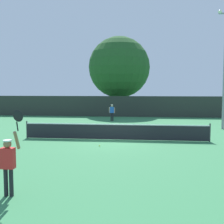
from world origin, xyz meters
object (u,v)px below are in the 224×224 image
Objects in this scene: large_tree at (119,67)px; parked_car_mid at (209,106)px; tennis_ball at (99,146)px; player_receiving at (112,111)px; parked_car_near at (109,106)px; player_serving at (8,159)px.

large_tree is 13.34m from parked_car_mid.
tennis_ball is 0.02× the size of parked_car_mid.
parked_car_mid reaches higher than player_receiving.
player_receiving is at bearing -74.42° from parked_car_near.
player_receiving is 0.37× the size of parked_car_mid.
tennis_ball is at bearing -77.26° from parked_car_near.
player_receiving is at bearing -89.78° from large_tree.
player_serving reaches higher than tennis_ball.
parked_car_near is at bearing -81.62° from player_receiving.
player_receiving is 10.15m from parked_car_near.
parked_car_near reaches higher than player_receiving.
tennis_ball is at bearing 78.22° from player_serving.
large_tree reaches higher than player_receiving.
player_serving is at bearing -101.78° from tennis_ball.
player_serving reaches higher than player_receiving.
player_receiving is at bearing -134.52° from parked_car_mid.
large_tree is (0.81, 27.33, 4.63)m from player_serving.
large_tree is at bearing 91.92° from tennis_ball.
parked_car_mid is at bearing 67.99° from player_serving.
player_serving is 27.73m from large_tree.
tennis_ball is (0.65, -11.83, -0.92)m from player_receiving.
large_tree is (-0.03, 8.37, 4.75)m from player_receiving.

